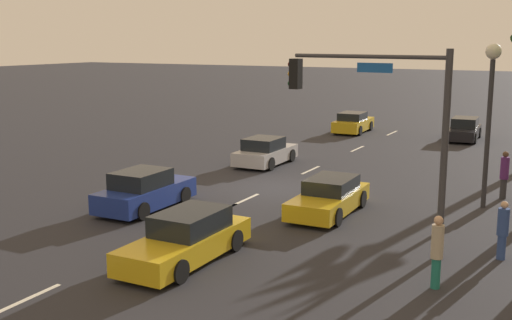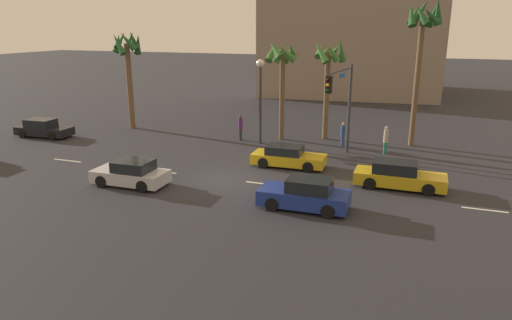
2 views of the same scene
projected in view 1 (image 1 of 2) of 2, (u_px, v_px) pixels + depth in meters
name	position (u px, v px, depth m)	size (l,w,h in m)	color
ground_plane	(271.00, 188.00, 26.73)	(220.00, 220.00, 0.00)	#28282D
lane_stripe_0	(392.00, 133.00, 42.35)	(2.34, 0.14, 0.01)	silver
lane_stripe_1	(357.00, 149.00, 36.29)	(2.13, 0.14, 0.01)	silver
lane_stripe_2	(311.00, 170.00, 30.39)	(2.08, 0.14, 0.01)	silver
lane_stripe_3	(244.00, 200.00, 24.69)	(2.36, 0.14, 0.01)	silver
lane_stripe_4	(222.00, 210.00, 23.27)	(2.03, 0.14, 0.01)	silver
lane_stripe_5	(29.00, 298.00, 15.36)	(2.00, 0.14, 0.01)	silver
car_0	(329.00, 197.00, 22.80)	(4.46, 1.89, 1.28)	gold
car_1	(145.00, 191.00, 23.35)	(4.21, 1.89, 1.48)	navy
car_2	(187.00, 239.00, 17.88)	(4.66, 1.80, 1.41)	gold
car_3	(265.00, 152.00, 31.64)	(4.05, 1.97, 1.38)	#B7B7BC
car_4	(353.00, 123.00, 42.64)	(4.21, 1.98, 1.37)	gold
car_5	(464.00, 130.00, 39.51)	(4.41, 1.96, 1.36)	black
traffic_signal	(386.00, 113.00, 18.56)	(0.77, 5.19, 5.92)	#38383D
streetlamp	(491.00, 94.00, 22.91)	(0.56, 0.56, 6.02)	#2D2D33
pedestrian_0	(503.00, 229.00, 17.94)	(0.36, 0.36, 1.70)	#2D478C
pedestrian_1	(437.00, 249.00, 15.82)	(0.43, 0.43, 1.88)	#1E7266
pedestrian_2	(504.00, 173.00, 24.80)	(0.46, 0.46, 1.89)	#333338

